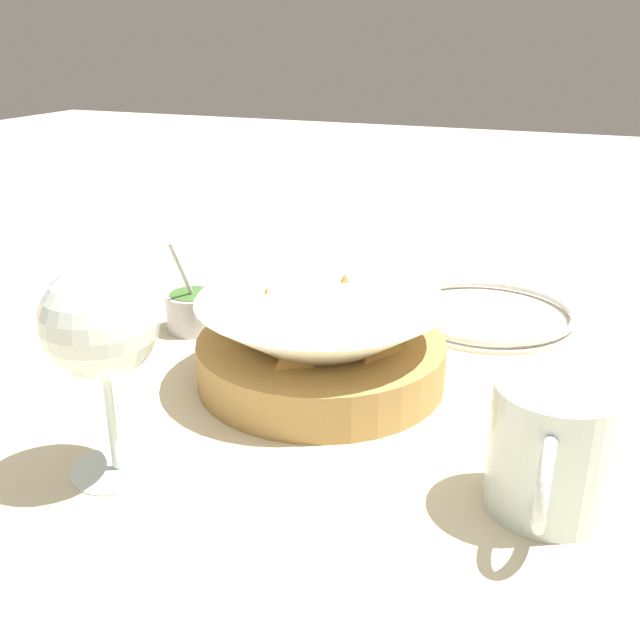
{
  "coord_description": "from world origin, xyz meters",
  "views": [
    {
      "loc": [
        0.63,
        0.24,
        0.33
      ],
      "look_at": [
        0.03,
        -0.0,
        0.07
      ],
      "focal_mm": 40.0,
      "sensor_mm": 36.0,
      "label": 1
    }
  ],
  "objects_px": {
    "wine_glass": "(100,329)",
    "side_plate": "(488,313)",
    "beer_mug": "(551,453)",
    "food_basket": "(321,345)",
    "sauce_cup": "(193,310)"
  },
  "relations": [
    {
      "from": "sauce_cup",
      "to": "beer_mug",
      "type": "relative_size",
      "value": 0.91
    },
    {
      "from": "sauce_cup",
      "to": "beer_mug",
      "type": "xyz_separation_m",
      "value": [
        0.19,
        0.42,
        0.02
      ]
    },
    {
      "from": "beer_mug",
      "to": "side_plate",
      "type": "relative_size",
      "value": 0.59
    },
    {
      "from": "wine_glass",
      "to": "beer_mug",
      "type": "xyz_separation_m",
      "value": [
        -0.08,
        0.32,
        -0.08
      ]
    },
    {
      "from": "beer_mug",
      "to": "side_plate",
      "type": "distance_m",
      "value": 0.37
    },
    {
      "from": "food_basket",
      "to": "wine_glass",
      "type": "bearing_deg",
      "value": -23.99
    },
    {
      "from": "sauce_cup",
      "to": "wine_glass",
      "type": "height_order",
      "value": "wine_glass"
    },
    {
      "from": "food_basket",
      "to": "sauce_cup",
      "type": "height_order",
      "value": "sauce_cup"
    },
    {
      "from": "beer_mug",
      "to": "side_plate",
      "type": "bearing_deg",
      "value": -164.07
    },
    {
      "from": "sauce_cup",
      "to": "side_plate",
      "type": "xyz_separation_m",
      "value": [
        -0.16,
        0.32,
        -0.02
      ]
    },
    {
      "from": "wine_glass",
      "to": "beer_mug",
      "type": "height_order",
      "value": "wine_glass"
    },
    {
      "from": "food_basket",
      "to": "beer_mug",
      "type": "height_order",
      "value": "beer_mug"
    },
    {
      "from": "wine_glass",
      "to": "side_plate",
      "type": "distance_m",
      "value": 0.5
    },
    {
      "from": "side_plate",
      "to": "beer_mug",
      "type": "bearing_deg",
      "value": 15.93
    },
    {
      "from": "wine_glass",
      "to": "side_plate",
      "type": "relative_size",
      "value": 0.8
    }
  ]
}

